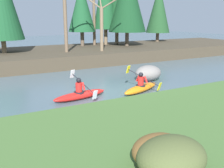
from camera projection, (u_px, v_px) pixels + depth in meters
ground_plane at (115, 92)px, 13.17m from camera, size 90.00×90.00×0.00m
riverbank_near at (215, 129)px, 7.86m from camera, size 44.00×6.08×0.79m
riverbank_far at (53, 56)px, 22.23m from camera, size 44.00×8.72×0.98m
conifer_tree_left at (81, 7)px, 24.73m from camera, size 2.59×2.59×6.03m
conifer_tree_right at (159, 8)px, 29.48m from camera, size 2.70×2.70×6.43m
bare_tree_upstream at (65, 15)px, 20.32m from camera, size 3.34×3.30×6.04m
bare_tree_mid_upstream at (102, 24)px, 21.18m from camera, size 2.61×2.58×4.65m
bare_tree_mid_downstream at (94, 10)px, 25.55m from camera, size 3.92×3.87×7.14m
shrub_clump_second at (172, 157)px, 4.81m from camera, size 1.37×1.14×0.74m
shrub_clump_third at (160, 151)px, 5.16m from camera, size 1.16×0.97×0.63m
kayaker_lead at (141, 87)px, 13.31m from camera, size 2.73×1.99×1.20m
kayaker_middle at (80, 94)px, 12.10m from camera, size 2.79×2.06×1.20m
boulder_midstream at (148, 73)px, 15.54m from camera, size 1.63×1.28×0.92m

